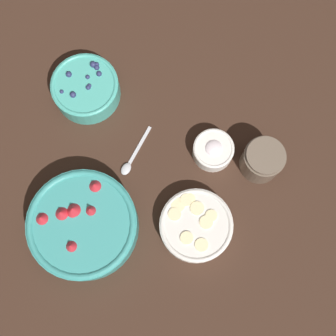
% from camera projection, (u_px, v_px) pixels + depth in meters
% --- Properties ---
extents(ground_plane, '(4.00, 4.00, 0.00)m').
position_uv_depth(ground_plane, '(126.00, 151.00, 1.14)').
color(ground_plane, '#382319').
extents(bowl_strawberries, '(0.25, 0.25, 0.10)m').
position_uv_depth(bowl_strawberries, '(83.00, 225.00, 1.06)').
color(bowl_strawberries, teal).
rests_on(bowl_strawberries, ground_plane).
extents(bowl_blueberries, '(0.16, 0.16, 0.07)m').
position_uv_depth(bowl_blueberries, '(86.00, 88.00, 1.14)').
color(bowl_blueberries, '#47AD9E').
rests_on(bowl_blueberries, ground_plane).
extents(bowl_bananas, '(0.17, 0.17, 0.05)m').
position_uv_depth(bowl_bananas, '(196.00, 225.00, 1.07)').
color(bowl_bananas, silver).
rests_on(bowl_bananas, ground_plane).
extents(bowl_cream, '(0.10, 0.10, 0.05)m').
position_uv_depth(bowl_cream, '(213.00, 150.00, 1.12)').
color(bowl_cream, white).
rests_on(bowl_cream, ground_plane).
extents(jar_chocolate, '(0.10, 0.10, 0.09)m').
position_uv_depth(jar_chocolate, '(262.00, 160.00, 1.10)').
color(jar_chocolate, brown).
rests_on(jar_chocolate, ground_plane).
extents(spoon, '(0.05, 0.14, 0.01)m').
position_uv_depth(spoon, '(131.00, 160.00, 1.13)').
color(spoon, silver).
rests_on(spoon, ground_plane).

